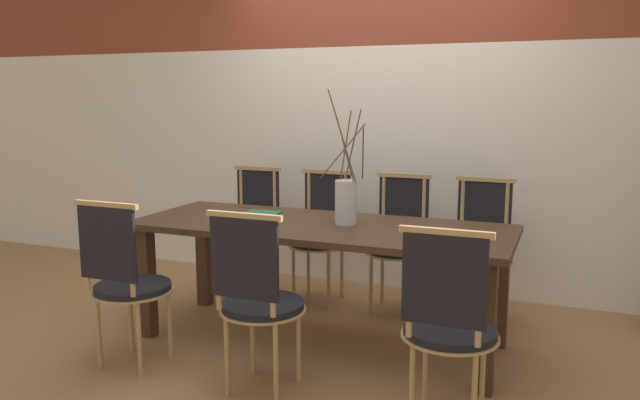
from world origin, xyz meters
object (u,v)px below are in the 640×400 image
object	(u,v)px
chair_near_center	(448,322)
vase_centerpiece	(346,200)
chair_far_center	(398,239)
dining_table	(320,240)
book_stack	(262,215)

from	to	relation	value
chair_near_center	vase_centerpiece	xyz separation A→B (m)	(-0.79, 0.83, 0.38)
chair_near_center	chair_far_center	xyz separation A→B (m)	(-0.64, 1.54, 0.00)
dining_table	vase_centerpiece	xyz separation A→B (m)	(0.15, 0.06, 0.25)
dining_table	chair_far_center	bearing A→B (deg)	68.93
book_stack	chair_near_center	bearing A→B (deg)	-31.08
vase_centerpiece	dining_table	bearing A→B (deg)	-158.93
chair_near_center	chair_far_center	bearing A→B (deg)	112.74
chair_near_center	vase_centerpiece	world-z (taller)	vase_centerpiece
dining_table	chair_near_center	distance (m)	1.22
dining_table	book_stack	size ratio (longest dim) A/B	9.08
chair_near_center	chair_far_center	distance (m)	1.67
chair_far_center	vase_centerpiece	size ratio (longest dim) A/B	1.20
book_stack	vase_centerpiece	bearing A→B (deg)	-0.41
dining_table	book_stack	distance (m)	0.46
chair_far_center	book_stack	bearing A→B (deg)	44.03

